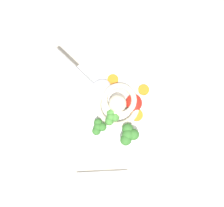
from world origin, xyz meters
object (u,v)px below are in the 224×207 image
(soup_bowl, at_px, (112,106))
(noodle_pile, at_px, (118,104))
(soup_spoon, at_px, (95,86))
(folded_napkin, at_px, (103,205))

(soup_bowl, bearing_deg, noodle_pile, -106.02)
(soup_bowl, distance_m, soup_spoon, 0.06)
(soup_bowl, xyz_separation_m, noodle_pile, (-0.00, -0.01, 0.04))
(soup_bowl, height_order, soup_spoon, soup_spoon)
(noodle_pile, height_order, soup_spoon, noodle_pile)
(folded_napkin, bearing_deg, soup_bowl, -5.93)
(soup_spoon, bearing_deg, noodle_pile, -174.37)
(noodle_pile, relative_size, soup_spoon, 0.74)
(soup_bowl, distance_m, folded_napkin, 0.22)
(soup_bowl, relative_size, noodle_pile, 2.14)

